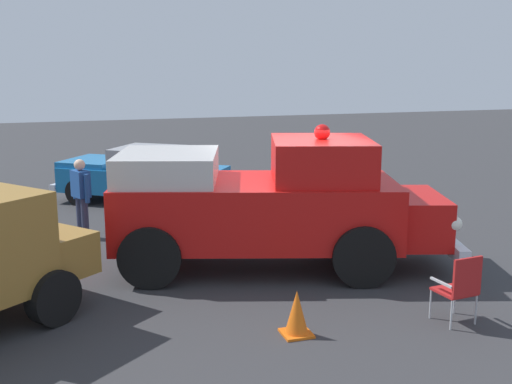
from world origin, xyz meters
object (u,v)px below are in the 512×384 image
Objects in this scene: vintage_fire_truck at (269,203)px; lawn_chair_near_truck at (290,192)px; spectator_standing at (81,193)px; lawn_chair_spare at (460,285)px; traffic_cone at (297,313)px; lawn_chair_by_car at (188,208)px; classic_hot_rod at (143,174)px; spectator_seated at (285,187)px.

vintage_fire_truck is 3.93m from lawn_chair_near_truck.
spectator_standing reaches higher than lawn_chair_near_truck.
traffic_cone is (2.31, -0.37, -0.28)m from lawn_chair_spare.
lawn_chair_by_car is 2.23m from spectator_standing.
lawn_chair_near_truck is at bearing 140.33° from classic_hot_rod.
spectator_standing is at bearing 5.54° from lawn_chair_near_truck.
lawn_chair_by_car reaches higher than traffic_cone.
traffic_cone is at bearing 113.51° from spectator_standing.
lawn_chair_by_car and lawn_chair_spare have the same top height.
spectator_seated is (0.09, -0.09, 0.11)m from lawn_chair_near_truck.
lawn_chair_by_car is 1.61× the size of traffic_cone.
lawn_chair_spare is at bearing 170.82° from traffic_cone.
lawn_chair_by_car is 0.79× the size of spectator_seated.
vintage_fire_truck is 3.71m from lawn_chair_spare.
lawn_chair_spare is at bearing 127.93° from spectator_standing.
lawn_chair_spare is (-2.70, 5.82, 0.00)m from lawn_chair_by_car.
lawn_chair_spare is 7.91m from spectator_standing.
spectator_seated reaches higher than lawn_chair_spare.
spectator_seated reaches higher than traffic_cone.
classic_hot_rod is at bearing -118.50° from spectator_standing.
lawn_chair_near_truck is (-1.71, -3.49, -0.61)m from vintage_fire_truck.
lawn_chair_by_car is at bearing 20.69° from spectator_seated.
traffic_cone is (2.18, 6.42, -0.39)m from spectator_seated.
lawn_chair_by_car is at bearing -65.15° from lawn_chair_spare.
lawn_chair_spare is at bearing 114.85° from lawn_chair_by_car.
lawn_chair_spare is 0.61× the size of spectator_standing.
lawn_chair_by_car is 6.42m from lawn_chair_spare.
spectator_seated is 4.77m from spectator_standing.
classic_hot_rod is at bearing -39.52° from spectator_seated.
traffic_cone is (-0.39, 5.45, -0.28)m from lawn_chair_by_car.
spectator_seated is (-1.62, -3.58, -0.50)m from vintage_fire_truck.
lawn_chair_by_car is at bearing 169.24° from spectator_standing.
classic_hot_rod is (1.44, -6.10, -0.45)m from vintage_fire_truck.
classic_hot_rod reaches higher than traffic_cone.
classic_hot_rod is at bearing -84.40° from traffic_cone.
lawn_chair_by_car is 5.47m from traffic_cone.
spectator_seated is 0.77× the size of spectator_standing.
lawn_chair_spare is (-0.03, 6.70, 0.00)m from lawn_chair_near_truck.
vintage_fire_truck is at bearing 135.85° from spectator_standing.
vintage_fire_truck reaches higher than spectator_standing.
classic_hot_rod reaches higher than lawn_chair_by_car.
lawn_chair_near_truck is 0.61× the size of spectator_standing.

